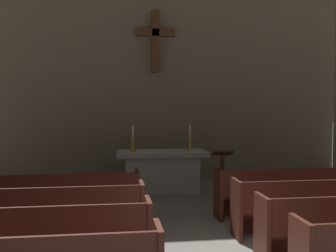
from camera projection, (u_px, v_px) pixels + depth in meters
pew_left_row_2 at (28, 241)px, 5.09m from camera, size 3.04×0.50×0.95m
pew_left_row_3 at (43, 216)px, 6.21m from camera, size 3.04×0.50×0.95m
pew_left_row_4 at (53, 199)px, 7.32m from camera, size 3.04×0.50×0.95m
pew_right_row_3 at (324, 206)px, 6.83m from camera, size 3.04×0.50×0.95m
pew_right_row_4 at (294, 192)px, 7.94m from camera, size 3.04×0.50×0.95m
altar at (162, 170)px, 10.12m from camera, size 2.20×0.90×1.01m
candlestick_left at (133, 143)px, 9.99m from camera, size 0.16×0.16×0.63m
candlestick_right at (190, 142)px, 10.18m from camera, size 0.16×0.16×0.63m
apse_with_cross at (154, 56)px, 11.57m from camera, size 10.60×0.45×6.98m
lectern at (222, 177)px, 9.10m from camera, size 0.44×0.36×1.15m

